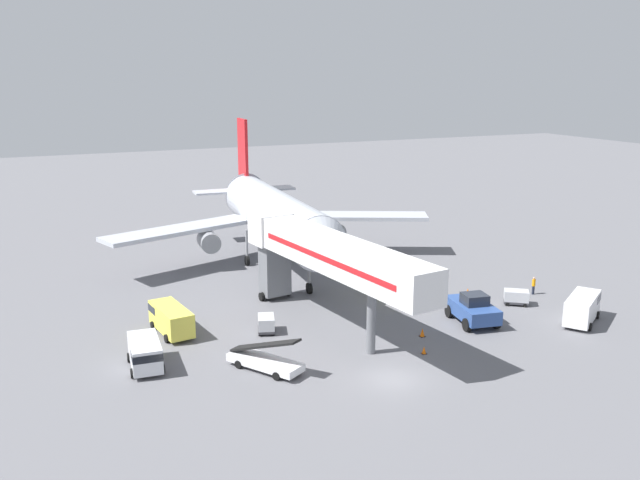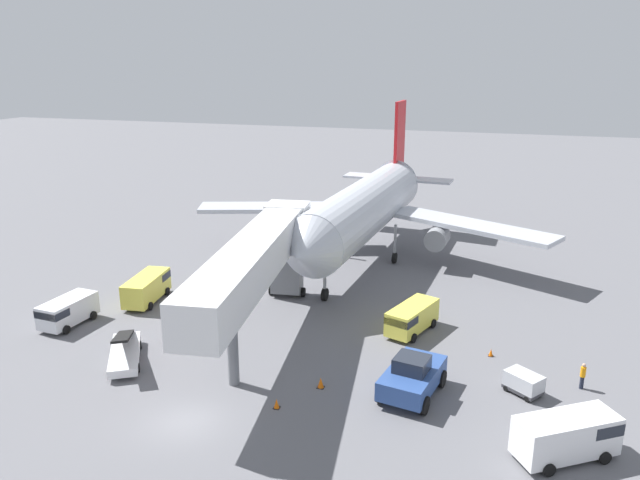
{
  "view_description": "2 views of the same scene",
  "coord_description": "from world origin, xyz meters",
  "px_view_note": "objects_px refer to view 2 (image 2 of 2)",
  "views": [
    {
      "loc": [
        -22.55,
        -37.49,
        20.67
      ],
      "look_at": [
        5.26,
        23.87,
        4.07
      ],
      "focal_mm": 38.16,
      "sensor_mm": 36.0,
      "label": 1
    },
    {
      "loc": [
        16.25,
        -26.4,
        19.77
      ],
      "look_at": [
        0.62,
        23.41,
        4.17
      ],
      "focal_mm": 34.08,
      "sensor_mm": 36.0,
      "label": 2
    }
  ],
  "objects_px": {
    "pushback_tug": "(412,376)",
    "baggage_cart_far_left": "(206,317)",
    "belt_loader_truck": "(125,352)",
    "service_van_far_center": "(147,287)",
    "baggage_cart_mid_center": "(524,382)",
    "ground_crew_worker_foreground": "(583,375)",
    "safety_cone_alpha": "(491,353)",
    "safety_cone_bravo": "(321,383)",
    "jet_bridge": "(260,257)",
    "safety_cone_charlie": "(277,404)",
    "airplane_at_gate": "(365,208)",
    "service_van_outer_right": "(411,317)",
    "service_van_mid_right": "(67,311)",
    "service_van_near_right": "(569,434)"
  },
  "relations": [
    {
      "from": "pushback_tug",
      "to": "baggage_cart_far_left",
      "type": "relative_size",
      "value": 2.41
    },
    {
      "from": "belt_loader_truck",
      "to": "service_van_far_center",
      "type": "distance_m",
      "value": 10.95
    },
    {
      "from": "baggage_cart_mid_center",
      "to": "ground_crew_worker_foreground",
      "type": "distance_m",
      "value": 3.88
    },
    {
      "from": "belt_loader_truck",
      "to": "baggage_cart_mid_center",
      "type": "xyz_separation_m",
      "value": [
        25.79,
        3.81,
        0.01
      ]
    },
    {
      "from": "safety_cone_alpha",
      "to": "safety_cone_bravo",
      "type": "relative_size",
      "value": 0.76
    },
    {
      "from": "jet_bridge",
      "to": "belt_loader_truck",
      "type": "bearing_deg",
      "value": -139.8
    },
    {
      "from": "belt_loader_truck",
      "to": "safety_cone_charlie",
      "type": "xyz_separation_m",
      "value": [
        11.92,
        -2.28,
        -0.45
      ]
    },
    {
      "from": "safety_cone_charlie",
      "to": "service_van_far_center",
      "type": "bearing_deg",
      "value": 143.45
    },
    {
      "from": "safety_cone_bravo",
      "to": "safety_cone_charlie",
      "type": "bearing_deg",
      "value": -120.76
    },
    {
      "from": "safety_cone_charlie",
      "to": "airplane_at_gate",
      "type": "bearing_deg",
      "value": 92.9
    },
    {
      "from": "airplane_at_gate",
      "to": "jet_bridge",
      "type": "bearing_deg",
      "value": -98.96
    },
    {
      "from": "jet_bridge",
      "to": "baggage_cart_far_left",
      "type": "bearing_deg",
      "value": 173.85
    },
    {
      "from": "baggage_cart_mid_center",
      "to": "safety_cone_charlie",
      "type": "distance_m",
      "value": 15.15
    },
    {
      "from": "jet_bridge",
      "to": "service_van_outer_right",
      "type": "distance_m",
      "value": 12.25
    },
    {
      "from": "baggage_cart_mid_center",
      "to": "safety_cone_bravo",
      "type": "height_order",
      "value": "baggage_cart_mid_center"
    },
    {
      "from": "service_van_mid_right",
      "to": "baggage_cart_far_left",
      "type": "xyz_separation_m",
      "value": [
        10.29,
        3.02,
        -0.42
      ]
    },
    {
      "from": "pushback_tug",
      "to": "safety_cone_bravo",
      "type": "relative_size",
      "value": 8.23
    },
    {
      "from": "baggage_cart_mid_center",
      "to": "safety_cone_charlie",
      "type": "xyz_separation_m",
      "value": [
        -13.87,
        -6.09,
        -0.46
      ]
    },
    {
      "from": "service_van_near_right",
      "to": "belt_loader_truck",
      "type": "bearing_deg",
      "value": 175.8
    },
    {
      "from": "airplane_at_gate",
      "to": "belt_loader_truck",
      "type": "relative_size",
      "value": 6.34
    },
    {
      "from": "airplane_at_gate",
      "to": "service_van_near_right",
      "type": "xyz_separation_m",
      "value": [
        17.4,
        -27.85,
        -4.25
      ]
    },
    {
      "from": "service_van_mid_right",
      "to": "ground_crew_worker_foreground",
      "type": "height_order",
      "value": "service_van_mid_right"
    },
    {
      "from": "service_van_near_right",
      "to": "safety_cone_charlie",
      "type": "distance_m",
      "value": 16.02
    },
    {
      "from": "baggage_cart_mid_center",
      "to": "safety_cone_alpha",
      "type": "relative_size",
      "value": 4.83
    },
    {
      "from": "service_van_mid_right",
      "to": "ground_crew_worker_foreground",
      "type": "relative_size",
      "value": 2.75
    },
    {
      "from": "service_van_near_right",
      "to": "safety_cone_alpha",
      "type": "distance_m",
      "value": 11.2
    },
    {
      "from": "airplane_at_gate",
      "to": "safety_cone_bravo",
      "type": "height_order",
      "value": "airplane_at_gate"
    },
    {
      "from": "airplane_at_gate",
      "to": "baggage_cart_mid_center",
      "type": "bearing_deg",
      "value": -55.18
    },
    {
      "from": "service_van_near_right",
      "to": "safety_cone_alpha",
      "type": "bearing_deg",
      "value": 112.08
    },
    {
      "from": "service_van_outer_right",
      "to": "service_van_mid_right",
      "type": "bearing_deg",
      "value": -165.3
    },
    {
      "from": "belt_loader_truck",
      "to": "safety_cone_charlie",
      "type": "bearing_deg",
      "value": -10.83
    },
    {
      "from": "pushback_tug",
      "to": "ground_crew_worker_foreground",
      "type": "bearing_deg",
      "value": 21.15
    },
    {
      "from": "baggage_cart_mid_center",
      "to": "safety_cone_charlie",
      "type": "height_order",
      "value": "baggage_cart_mid_center"
    },
    {
      "from": "service_van_outer_right",
      "to": "ground_crew_worker_foreground",
      "type": "relative_size",
      "value": 3.15
    },
    {
      "from": "service_van_mid_right",
      "to": "service_van_outer_right",
      "type": "bearing_deg",
      "value": 14.7
    },
    {
      "from": "airplane_at_gate",
      "to": "baggage_cart_mid_center",
      "type": "relative_size",
      "value": 14.62
    },
    {
      "from": "service_van_far_center",
      "to": "baggage_cart_mid_center",
      "type": "height_order",
      "value": "service_van_far_center"
    },
    {
      "from": "pushback_tug",
      "to": "service_van_outer_right",
      "type": "distance_m",
      "value": 8.97
    },
    {
      "from": "baggage_cart_far_left",
      "to": "service_van_outer_right",
      "type": "bearing_deg",
      "value": 13.58
    },
    {
      "from": "belt_loader_truck",
      "to": "safety_cone_charlie",
      "type": "distance_m",
      "value": 12.14
    },
    {
      "from": "belt_loader_truck",
      "to": "service_van_outer_right",
      "type": "xyz_separation_m",
      "value": [
        17.77,
        10.47,
        0.45
      ]
    },
    {
      "from": "ground_crew_worker_foreground",
      "to": "baggage_cart_mid_center",
      "type": "bearing_deg",
      "value": -154.25
    },
    {
      "from": "pushback_tug",
      "to": "ground_crew_worker_foreground",
      "type": "height_order",
      "value": "pushback_tug"
    },
    {
      "from": "safety_cone_alpha",
      "to": "baggage_cart_far_left",
      "type": "bearing_deg",
      "value": -175.98
    },
    {
      "from": "ground_crew_worker_foreground",
      "to": "safety_cone_charlie",
      "type": "distance_m",
      "value": 19.04
    },
    {
      "from": "service_van_far_center",
      "to": "service_van_mid_right",
      "type": "distance_m",
      "value": 6.93
    },
    {
      "from": "service_van_outer_right",
      "to": "safety_cone_bravo",
      "type": "relative_size",
      "value": 7.87
    },
    {
      "from": "jet_bridge",
      "to": "service_van_far_center",
      "type": "height_order",
      "value": "jet_bridge"
    },
    {
      "from": "service_van_outer_right",
      "to": "baggage_cart_far_left",
      "type": "xyz_separation_m",
      "value": [
        -15.22,
        -3.68,
        -0.43
      ]
    },
    {
      "from": "baggage_cart_far_left",
      "to": "jet_bridge",
      "type": "bearing_deg",
      "value": -6.15
    }
  ]
}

